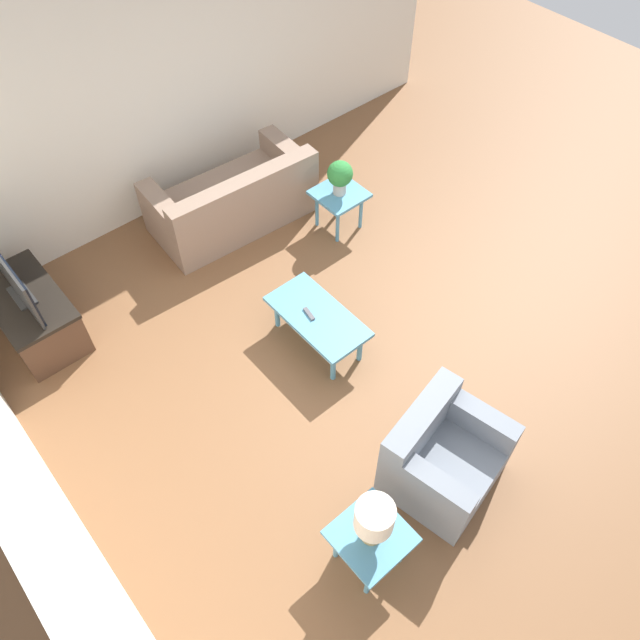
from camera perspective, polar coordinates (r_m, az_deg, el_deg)
name	(u,v)px	position (r m, az deg, el deg)	size (l,w,h in m)	color
ground_plane	(369,338)	(6.13, 4.49, -1.62)	(14.00, 14.00, 0.00)	brown
wall_back	(19,465)	(4.32, -25.85, -11.82)	(7.20, 0.12, 2.70)	silver
wall_right	(175,82)	(7.12, -13.09, 20.41)	(0.12, 7.20, 2.70)	silver
sofa	(234,201)	(7.11, -7.89, 10.71)	(1.00, 1.83, 0.79)	gray
armchair	(441,457)	(5.16, 11.04, -12.17)	(0.92, 0.99, 0.80)	slate
coffee_table	(317,318)	(5.80, -0.23, 0.14)	(1.01, 0.51, 0.41)	teal
side_table_plant	(339,198)	(6.92, 1.77, 11.10)	(0.51, 0.51, 0.48)	teal
side_table_lamp	(371,539)	(4.75, 4.65, -19.32)	(0.51, 0.51, 0.48)	teal
tv_stand_chest	(32,313)	(6.54, -24.82, 0.55)	(1.11, 0.61, 0.53)	#4C3323
television	(11,278)	(6.19, -26.38, 3.47)	(1.01, 0.16, 0.52)	#2D2D2D
potted_plant	(340,175)	(6.73, 1.84, 13.08)	(0.28, 0.28, 0.39)	#B2ADA3
table_lamp	(374,520)	(4.41, 4.96, -17.76)	(0.28, 0.28, 0.46)	#997F4C
remote_control	(309,314)	(5.76, -1.01, 0.57)	(0.16, 0.07, 0.02)	#4C4C51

